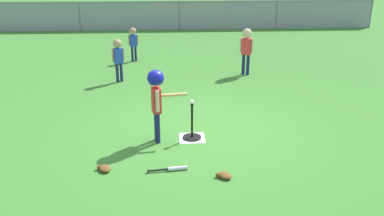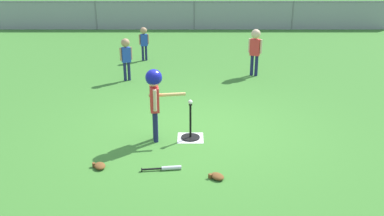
# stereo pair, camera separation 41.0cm
# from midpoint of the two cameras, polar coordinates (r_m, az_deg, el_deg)

# --- Properties ---
(ground_plane) EXTENTS (60.00, 60.00, 0.00)m
(ground_plane) POSITION_cam_midpoint_polar(r_m,az_deg,el_deg) (7.37, 2.52, -3.13)
(ground_plane) COLOR #3D7A2D
(home_plate) EXTENTS (0.44, 0.44, 0.01)m
(home_plate) POSITION_cam_midpoint_polar(r_m,az_deg,el_deg) (7.07, 1.67, -4.16)
(home_plate) COLOR white
(home_plate) RESTS_ON ground_plane
(batting_tee) EXTENTS (0.32, 0.32, 0.62)m
(batting_tee) POSITION_cam_midpoint_polar(r_m,az_deg,el_deg) (7.03, 1.67, -3.49)
(batting_tee) COLOR black
(batting_tee) RESTS_ON ground_plane
(baseball_on_tee) EXTENTS (0.07, 0.07, 0.07)m
(baseball_on_tee) POSITION_cam_midpoint_polar(r_m,az_deg,el_deg) (6.82, 1.72, 0.82)
(baseball_on_tee) COLOR white
(baseball_on_tee) RESTS_ON batting_tee
(batter_child) EXTENTS (0.64, 0.35, 1.24)m
(batter_child) POSITION_cam_midpoint_polar(r_m,az_deg,el_deg) (6.68, -3.22, 2.40)
(batter_child) COLOR #191E4C
(batter_child) RESTS_ON ground_plane
(fielder_deep_center) EXTENTS (0.29, 0.21, 1.05)m
(fielder_deep_center) POSITION_cam_midpoint_polar(r_m,az_deg,el_deg) (10.16, -7.73, 7.43)
(fielder_deep_center) COLOR #191E4C
(fielder_deep_center) RESTS_ON ground_plane
(fielder_near_right) EXTENTS (0.28, 0.19, 0.97)m
(fielder_near_right) POSITION_cam_midpoint_polar(r_m,az_deg,el_deg) (12.10, -5.45, 9.43)
(fielder_near_right) COLOR #191E4C
(fielder_near_right) RESTS_ON ground_plane
(fielder_near_left) EXTENTS (0.33, 0.24, 1.19)m
(fielder_near_left) POSITION_cam_midpoint_polar(r_m,az_deg,el_deg) (10.62, 10.06, 8.40)
(fielder_near_left) COLOR #191E4C
(fielder_near_left) RESTS_ON ground_plane
(spare_bat_silver) EXTENTS (0.59, 0.13, 0.06)m
(spare_bat_silver) POSITION_cam_midpoint_polar(r_m,az_deg,el_deg) (6.07, -1.29, -8.32)
(spare_bat_silver) COLOR silver
(spare_bat_silver) RESTS_ON ground_plane
(glove_by_plate) EXTENTS (0.26, 0.27, 0.07)m
(glove_by_plate) POSITION_cam_midpoint_polar(r_m,az_deg,el_deg) (5.88, 5.70, -9.41)
(glove_by_plate) COLOR brown
(glove_by_plate) RESTS_ON ground_plane
(glove_near_bats) EXTENTS (0.24, 0.27, 0.07)m
(glove_near_bats) POSITION_cam_midpoint_polar(r_m,az_deg,el_deg) (6.23, -10.61, -7.86)
(glove_near_bats) COLOR brown
(glove_near_bats) RESTS_ON ground_plane
(outfield_fence) EXTENTS (16.06, 0.06, 1.15)m
(outfield_fence) POSITION_cam_midpoint_polar(r_m,az_deg,el_deg) (17.16, 1.25, 12.81)
(outfield_fence) COLOR slate
(outfield_fence) RESTS_ON ground_plane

